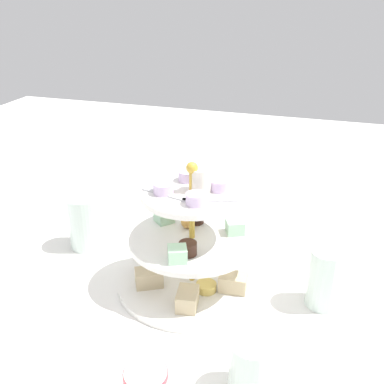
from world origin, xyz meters
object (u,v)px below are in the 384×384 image
tiered_serving_stand (192,249)px  butter_knife_left (240,212)px  water_glass_tall_right (85,222)px  water_glass_mid_back (325,278)px  butter_knife_right (20,345)px  water_glass_short_left (253,367)px

tiered_serving_stand → butter_knife_left: tiered_serving_stand is taller
water_glass_tall_right → butter_knife_left: water_glass_tall_right is taller
water_glass_mid_back → butter_knife_right: bearing=-150.8°
water_glass_short_left → water_glass_mid_back: size_ratio=0.79×
water_glass_short_left → butter_knife_left: size_ratio=0.49×
tiered_serving_stand → butter_knife_right: 0.32m
water_glass_tall_right → butter_knife_left: bearing=41.6°
water_glass_tall_right → water_glass_short_left: 0.48m
water_glass_tall_right → tiered_serving_stand: bearing=-14.2°
tiered_serving_stand → butter_knife_right: tiered_serving_stand is taller
butter_knife_left → water_glass_mid_back: size_ratio=1.61×
butter_knife_right → butter_knife_left: bearing=109.7°
butter_knife_left → butter_knife_right: bearing=80.2°
butter_knife_left → water_glass_tall_right: bearing=54.7°
water_glass_tall_right → butter_knife_right: bearing=-81.0°
water_glass_tall_right → water_glass_mid_back: size_ratio=1.06×
tiered_serving_stand → water_glass_tall_right: size_ratio=2.41×
tiered_serving_stand → water_glass_mid_back: size_ratio=2.56×
water_glass_tall_right → butter_knife_left: size_ratio=0.66×
butter_knife_left → butter_knife_right: same height
water_glass_tall_right → butter_knife_left: 0.37m
butter_knife_left → tiered_serving_stand: bearing=98.7°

